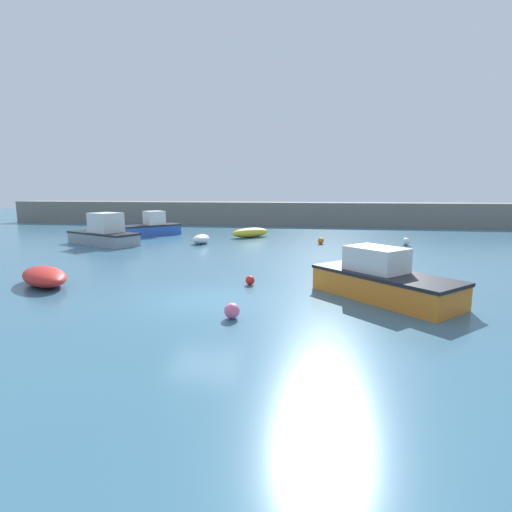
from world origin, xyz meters
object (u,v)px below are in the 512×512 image
Objects in this scene: cabin_cruiser_white at (382,280)px; motorboat_with_cabin at (152,227)px; mooring_buoy_white at (406,242)px; dinghy_near_pier at (201,239)px; mooring_buoy_red at (250,280)px; open_tender_yellow at (44,276)px; mooring_buoy_orange at (321,241)px; rowboat_white_midwater at (250,233)px; fishing_dinghy_green at (357,261)px; motorboat_grey_hull at (104,233)px; mooring_buoy_pink at (232,311)px.

cabin_cruiser_white is 24.16m from motorboat_with_cabin.
mooring_buoy_white is (3.76, 14.51, -0.40)m from cabin_cruiser_white.
cabin_cruiser_white is (10.72, -13.20, 0.33)m from dinghy_near_pier.
dinghy_near_pier is 3.62× the size of mooring_buoy_white.
cabin_cruiser_white is at bearing -14.01° from mooring_buoy_red.
cabin_cruiser_white is at bearing 84.89° from motorboat_with_cabin.
mooring_buoy_white reaches higher than mooring_buoy_red.
dinghy_near_pier is at bearing 93.88° from motorboat_with_cabin.
open_tender_yellow is 13.33m from cabin_cruiser_white.
mooring_buoy_orange is at bearing 118.93° from motorboat_with_cabin.
rowboat_white_midwater is at bearing 165.35° from mooring_buoy_white.
dinghy_near_pier is 0.84× the size of fishing_dinghy_green.
motorboat_grey_hull reaches higher than mooring_buoy_red.
cabin_cruiser_white is 11.73× the size of mooring_buoy_orange.
mooring_buoy_pink is 1.27× the size of mooring_buoy_red.
motorboat_grey_hull is 21.33m from mooring_buoy_white.
motorboat_grey_hull reaches higher than dinghy_near_pier.
dinghy_near_pier is 4.34× the size of mooring_buoy_orange.
motorboat_with_cabin is 9.19× the size of mooring_buoy_white.
open_tender_yellow is 9.00m from mooring_buoy_pink.
motorboat_grey_hull reaches higher than mooring_buoy_pink.
fishing_dinghy_green is 0.47× the size of motorboat_with_cabin.
rowboat_white_midwater is at bearing -30.05° from dinghy_near_pier.
rowboat_white_midwater is at bearing -122.78° from motorboat_grey_hull.
motorboat_grey_hull is 19.37m from mooring_buoy_pink.
cabin_cruiser_white reaches higher than mooring_buoy_white.
mooring_buoy_pink is at bearing 53.89° from rowboat_white_midwater.
dinghy_near_pier is 17.34m from mooring_buoy_pink.
mooring_buoy_white is at bearing -56.64° from fishing_dinghy_green.
rowboat_white_midwater is at bearing 98.30° from mooring_buoy_pink.
cabin_cruiser_white is at bearing -104.52° from mooring_buoy_white.
cabin_cruiser_white is 5.21m from mooring_buoy_red.
mooring_buoy_white is 19.60m from mooring_buoy_pink.
fishing_dinghy_green is 6.13× the size of mooring_buoy_red.
motorboat_grey_hull is 11.21m from rowboat_white_midwater.
mooring_buoy_orange is 0.93× the size of mooring_buoy_pink.
mooring_buoy_pink is (12.54, -14.75, -0.55)m from motorboat_grey_hull.
cabin_cruiser_white is at bearing 152.44° from fishing_dinghy_green.
mooring_buoy_white is (14.48, 1.31, -0.06)m from dinghy_near_pier.
mooring_buoy_pink is 4.37m from mooring_buoy_red.
dinghy_near_pier reaches higher than mooring_buoy_white.
mooring_buoy_orange is (8.57, 1.17, -0.10)m from dinghy_near_pier.
rowboat_white_midwater is 0.67× the size of motorboat_with_cabin.
fishing_dinghy_green is 6.73m from mooring_buoy_red.
open_tender_yellow is at bearing 134.42° from motorboat_grey_hull.
rowboat_white_midwater is 6.52m from mooring_buoy_orange.
dinghy_near_pier is 0.39× the size of motorboat_with_cabin.
mooring_buoy_orange is 13.44m from mooring_buoy_red.
motorboat_grey_hull is 13.57× the size of mooring_buoy_orange.
motorboat_with_cabin is at bearing 119.17° from mooring_buoy_pink.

